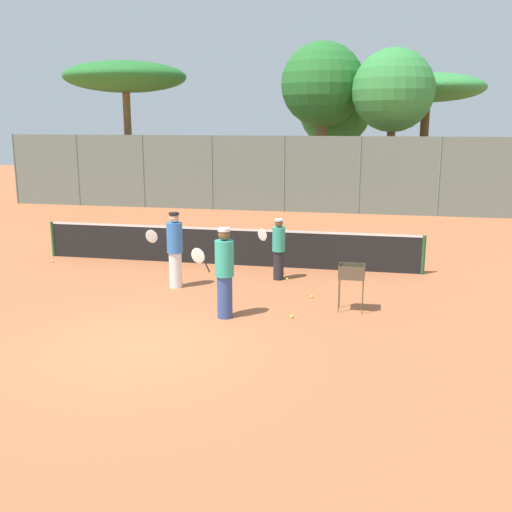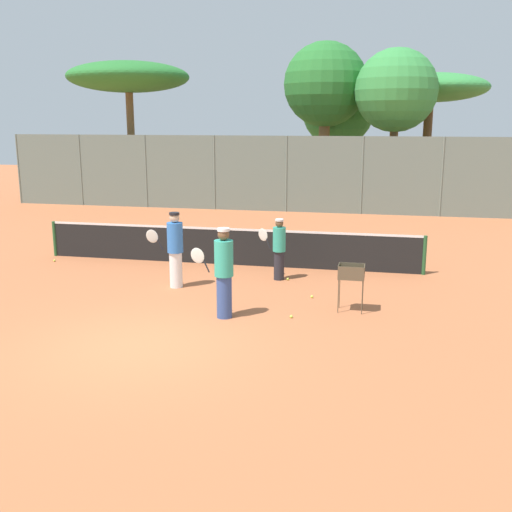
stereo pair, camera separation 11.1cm
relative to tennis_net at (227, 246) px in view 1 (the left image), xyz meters
name	(u,v)px [view 1 (the left image)]	position (x,y,z in m)	size (l,w,h in m)	color
ground_plane	(139,347)	(0.00, -6.56, -0.56)	(80.00, 80.00, 0.00)	#B7663D
tennis_net	(227,246)	(0.00, 0.00, 0.00)	(11.05, 0.10, 1.07)	#26592D
back_fence	(284,174)	(0.00, 10.42, 1.14)	(26.95, 0.08, 3.39)	slate
tree_0	(335,111)	(1.77, 16.24, 3.98)	(3.78, 3.78, 6.46)	brown
tree_1	(125,78)	(-8.28, 12.46, 5.54)	(6.00, 6.00, 6.89)	brown
tree_2	(427,89)	(6.33, 15.58, 5.01)	(5.69, 5.69, 6.34)	brown
tree_3	(322,86)	(1.29, 14.07, 5.14)	(4.08, 4.08, 7.81)	brown
tree_4	(393,91)	(4.65, 12.69, 4.80)	(3.76, 3.76, 7.28)	brown
player_white_outfit	(224,272)	(1.13, -4.59, 0.44)	(0.97, 0.40, 1.92)	#334C8C
player_red_cap	(175,249)	(-0.66, -2.57, 0.42)	(0.94, 0.39, 1.89)	white
player_yellow_shirt	(278,248)	(1.73, -1.32, 0.28)	(0.83, 0.47, 1.61)	#26262D
ball_cart	(352,275)	(3.73, -3.60, 0.24)	(0.56, 0.41, 1.04)	brown
tennis_ball_0	(312,297)	(2.79, -2.81, -0.53)	(0.07, 0.07, 0.07)	#D1E54C
tennis_ball_1	(53,261)	(-5.10, -0.73, -0.53)	(0.07, 0.07, 0.07)	#D1E54C
tennis_ball_2	(292,316)	(2.54, -4.35, -0.53)	(0.07, 0.07, 0.07)	#D1E54C
tennis_ball_3	(287,279)	(1.98, -1.36, -0.53)	(0.07, 0.07, 0.07)	#D1E54C
parked_car	(221,188)	(-3.73, 13.42, 0.10)	(4.20, 1.70, 1.60)	#B2B7BC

